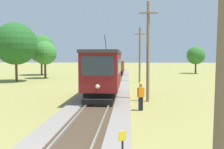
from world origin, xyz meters
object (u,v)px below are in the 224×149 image
at_px(red_tram, 104,71).
at_px(tree_horizon, 16,44).
at_px(track_worker, 141,95).
at_px(utility_pole_mid, 140,54).
at_px(tree_left_far, 45,53).
at_px(freight_car, 117,67).
at_px(utility_pole_near_tram, 148,50).
at_px(trackside_signal_marker, 122,148).
at_px(tree_right_far, 196,55).
at_px(gravel_pile, 96,72).
at_px(tree_left_near, 41,49).

distance_m(red_tram, tree_horizon, 18.42).
xyz_separation_m(red_tram, track_worker, (2.73, -4.30, -1.21)).
bearing_deg(utility_pole_mid, tree_left_far, 160.47).
xyz_separation_m(freight_car, utility_pole_mid, (3.41, -10.90, 2.07)).
relative_size(utility_pole_near_tram, trackside_signal_marker, 6.32).
relative_size(freight_car, trackside_signal_marker, 4.41).
relative_size(red_tram, utility_pole_near_tram, 1.14).
bearing_deg(tree_left_far, tree_right_far, 26.24).
bearing_deg(utility_pole_mid, freight_car, 107.39).
distance_m(freight_car, tree_horizon, 17.39).
relative_size(gravel_pile, track_worker, 1.67).
xyz_separation_m(utility_pole_mid, tree_horizon, (-16.36, -0.17, 1.42)).
height_order(red_tram, utility_pole_near_tram, utility_pole_near_tram).
xyz_separation_m(gravel_pile, track_worker, (6.70, -30.39, 0.51)).
height_order(freight_car, utility_pole_near_tram, utility_pole_near_tram).
height_order(tree_left_near, tree_left_far, tree_left_near).
relative_size(trackside_signal_marker, tree_right_far, 0.22).
height_order(freight_car, utility_pole_mid, utility_pole_mid).
bearing_deg(red_tram, utility_pole_near_tram, -14.44).
distance_m(track_worker, tree_left_far, 26.22).
xyz_separation_m(freight_car, tree_left_far, (-10.76, -5.87, 2.32)).
relative_size(utility_pole_mid, tree_horizon, 0.90).
xyz_separation_m(freight_car, tree_horizon, (-12.94, -11.07, 3.49)).
bearing_deg(tree_right_far, tree_left_near, -167.96).
bearing_deg(tree_right_far, utility_pole_mid, -123.44).
xyz_separation_m(utility_pole_mid, track_worker, (-0.68, -17.26, -2.65)).
bearing_deg(tree_right_far, trackside_signal_marker, -107.13).
distance_m(track_worker, tree_left_near, 33.45).
xyz_separation_m(utility_pole_near_tram, track_worker, (-0.68, -3.42, -2.84)).
distance_m(freight_car, utility_pole_mid, 11.61).
relative_size(gravel_pile, tree_horizon, 0.38).
bearing_deg(freight_car, gravel_pile, 150.75).
bearing_deg(tree_left_near, red_tram, -61.02).
relative_size(utility_pole_near_tram, track_worker, 4.18).
height_order(utility_pole_near_tram, trackside_signal_marker, utility_pole_near_tram).
distance_m(red_tram, gravel_pile, 26.44).
distance_m(utility_pole_near_tram, tree_horizon, 21.35).
xyz_separation_m(red_tram, gravel_pile, (-3.97, 26.09, -1.72)).
bearing_deg(tree_right_far, red_tram, -116.25).
bearing_deg(tree_left_far, tree_left_near, 113.42).
relative_size(utility_pole_mid, tree_left_far, 1.24).
bearing_deg(utility_pole_near_tram, utility_pole_mid, 90.00).
xyz_separation_m(track_worker, tree_left_far, (-13.49, 22.29, 2.90)).
xyz_separation_m(utility_pole_near_tram, tree_left_near, (-17.05, 25.51, 0.91)).
relative_size(freight_car, utility_pole_mid, 0.74).
relative_size(freight_car, gravel_pile, 1.74).
distance_m(utility_pole_mid, tree_left_near, 20.69).
height_order(gravel_pile, tree_horizon, tree_horizon).
height_order(utility_pole_near_tram, utility_pole_mid, utility_pole_near_tram).
bearing_deg(tree_left_far, tree_horizon, -112.79).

